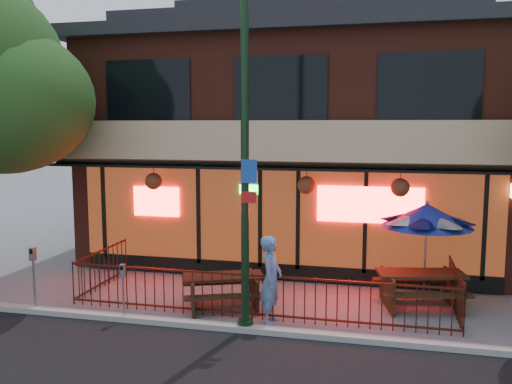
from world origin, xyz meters
TOP-DOWN VIEW (x-y plane):
  - ground at (0.00, 0.00)m, footprint 80.00×80.00m
  - curb at (0.00, -0.50)m, footprint 80.00×0.25m
  - restaurant_building at (0.00, 7.11)m, footprint 12.96×9.49m
  - patio_fence at (0.00, 0.50)m, footprint 8.44×2.62m
  - street_light at (0.00, -0.40)m, footprint 0.43×0.32m
  - picnic_table_left at (-0.80, 0.75)m, footprint 2.14×1.91m
  - picnic_table_right at (3.49, 1.80)m, footprint 2.15×1.81m
  - patio_umbrella at (3.60, 2.30)m, footprint 2.07×2.07m
  - pedestrian at (0.42, 0.10)m, footprint 0.47×0.69m
  - parking_meter_near at (-2.61, -0.48)m, footprint 0.12×0.11m
  - parking_meter_far at (-4.78, -0.40)m, footprint 0.14×0.13m

SIDE VIEW (x-z plane):
  - ground at x=0.00m, z-range 0.00..0.00m
  - curb at x=0.00m, z-range 0.00..0.12m
  - picnic_table_left at x=-0.80m, z-range 0.12..0.87m
  - picnic_table_right at x=3.49m, z-range 0.13..0.94m
  - patio_fence at x=0.00m, z-range 0.13..1.13m
  - parking_meter_near at x=-2.61m, z-range 0.21..1.42m
  - pedestrian at x=0.42m, z-range 0.00..1.83m
  - parking_meter_far at x=-4.78m, z-range 0.25..1.69m
  - patio_umbrella at x=3.60m, z-range 0.83..3.20m
  - street_light at x=0.00m, z-range -0.35..6.65m
  - restaurant_building at x=0.00m, z-range 0.10..8.15m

